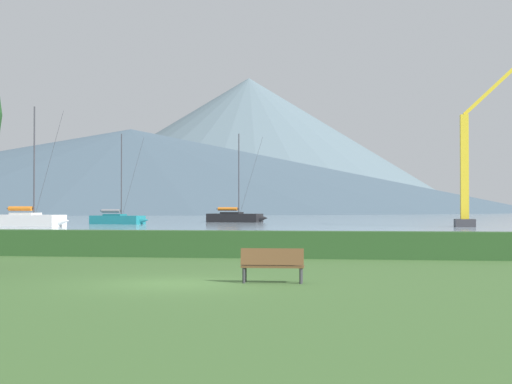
% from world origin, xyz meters
% --- Properties ---
extents(ground_plane, '(1000.00, 1000.00, 0.00)m').
position_xyz_m(ground_plane, '(0.00, 0.00, 0.00)').
color(ground_plane, '#3D602D').
extents(harbor_water, '(320.00, 246.00, 0.00)m').
position_xyz_m(harbor_water, '(0.00, 137.00, 0.00)').
color(harbor_water, '#8499A8').
rests_on(harbor_water, ground_plane).
extents(hedge_line, '(80.00, 1.20, 1.08)m').
position_xyz_m(hedge_line, '(0.00, 11.00, 0.54)').
color(hedge_line, '#284C23').
rests_on(hedge_line, ground_plane).
extents(sailboat_slip_0, '(8.47, 4.11, 11.66)m').
position_xyz_m(sailboat_slip_0, '(-12.62, 80.88, 0.70)').
color(sailboat_slip_0, black).
rests_on(sailboat_slip_0, harbor_water).
extents(sailboat_slip_1, '(7.52, 3.59, 10.60)m').
position_xyz_m(sailboat_slip_1, '(-24.30, 67.83, 0.63)').
color(sailboat_slip_1, '#19707A').
rests_on(sailboat_slip_1, harbor_water).
extents(sailboat_slip_6, '(8.99, 4.18, 12.54)m').
position_xyz_m(sailboat_slip_6, '(-30.23, 56.85, 0.75)').
color(sailboat_slip_6, white).
rests_on(sailboat_slip_6, harbor_water).
extents(park_bench_near_path, '(1.72, 0.55, 0.95)m').
position_xyz_m(park_bench_near_path, '(2.58, 0.52, 0.53)').
color(park_bench_near_path, brown).
rests_on(park_bench_near_path, ground_plane).
extents(dock_crane, '(8.41, 2.00, 18.39)m').
position_xyz_m(dock_crane, '(14.94, 61.20, 5.50)').
color(dock_crane, '#333338').
rests_on(dock_crane, ground_plane).
extents(distant_hill_west_ridge, '(344.61, 344.61, 36.26)m').
position_xyz_m(distant_hill_west_ridge, '(-100.40, 312.47, 18.13)').
color(distant_hill_west_ridge, '#425666').
rests_on(distant_hill_west_ridge, ground_plane).
extents(distant_hill_central_peak, '(228.52, 228.52, 70.73)m').
position_xyz_m(distant_hill_central_peak, '(-60.05, 390.96, 35.37)').
color(distant_hill_central_peak, slate).
rests_on(distant_hill_central_peak, ground_plane).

